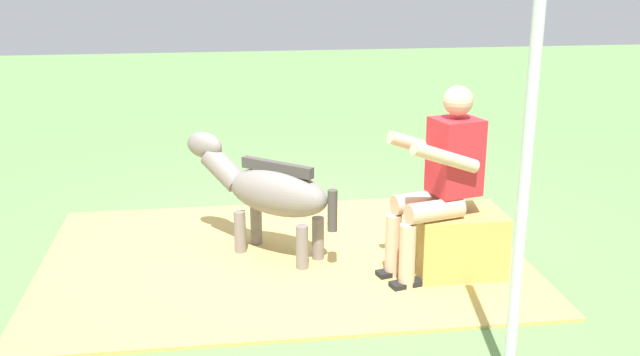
{
  "coord_description": "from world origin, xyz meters",
  "views": [
    {
      "loc": [
        0.68,
        5.22,
        2.18
      ],
      "look_at": [
        -0.06,
        -0.08,
        0.55
      ],
      "focal_mm": 41.52,
      "sensor_mm": 36.0,
      "label": 1
    }
  ],
  "objects_px": {
    "person_seated": "(440,176)",
    "pony_standing": "(267,190)",
    "tent_pole_left": "(526,169)",
    "hay_bale": "(457,243)"
  },
  "relations": [
    {
      "from": "hay_bale",
      "to": "pony_standing",
      "type": "distance_m",
      "value": 1.42
    },
    {
      "from": "tent_pole_left",
      "to": "person_seated",
      "type": "bearing_deg",
      "value": -90.11
    },
    {
      "from": "pony_standing",
      "to": "tent_pole_left",
      "type": "distance_m",
      "value": 2.31
    },
    {
      "from": "hay_bale",
      "to": "pony_standing",
      "type": "bearing_deg",
      "value": -21.91
    },
    {
      "from": "hay_bale",
      "to": "tent_pole_left",
      "type": "height_order",
      "value": "tent_pole_left"
    },
    {
      "from": "tent_pole_left",
      "to": "pony_standing",
      "type": "bearing_deg",
      "value": -59.43
    },
    {
      "from": "person_seated",
      "to": "pony_standing",
      "type": "xyz_separation_m",
      "value": [
        1.13,
        -0.55,
        -0.23
      ]
    },
    {
      "from": "hay_bale",
      "to": "person_seated",
      "type": "xyz_separation_m",
      "value": [
        0.16,
        0.03,
        0.51
      ]
    },
    {
      "from": "person_seated",
      "to": "pony_standing",
      "type": "distance_m",
      "value": 1.27
    },
    {
      "from": "hay_bale",
      "to": "pony_standing",
      "type": "xyz_separation_m",
      "value": [
        1.29,
        -0.52,
        0.28
      ]
    }
  ]
}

